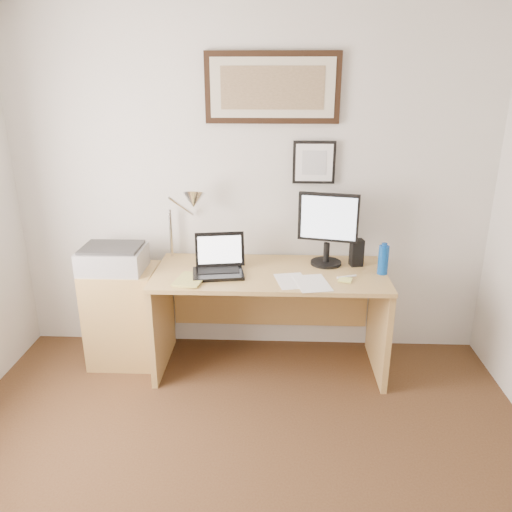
# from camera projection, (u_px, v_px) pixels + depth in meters

# --- Properties ---
(wall_back) EXTENTS (3.50, 0.02, 2.50)m
(wall_back) POSITION_uv_depth(u_px,v_px,m) (251.00, 189.00, 3.63)
(wall_back) COLOR silver
(wall_back) RESTS_ON ground
(side_cabinet) EXTENTS (0.50, 0.40, 0.73)m
(side_cabinet) POSITION_uv_depth(u_px,v_px,m) (124.00, 316.00, 3.67)
(side_cabinet) COLOR #AD8648
(side_cabinet) RESTS_ON floor
(water_bottle) EXTENTS (0.07, 0.07, 0.20)m
(water_bottle) POSITION_uv_depth(u_px,v_px,m) (383.00, 260.00, 3.38)
(water_bottle) COLOR #0C449C
(water_bottle) RESTS_ON desk
(bottle_cap) EXTENTS (0.04, 0.04, 0.02)m
(bottle_cap) POSITION_uv_depth(u_px,v_px,m) (385.00, 245.00, 3.34)
(bottle_cap) COLOR #0C449C
(bottle_cap) RESTS_ON water_bottle
(speaker) EXTENTS (0.10, 0.09, 0.19)m
(speaker) POSITION_uv_depth(u_px,v_px,m) (357.00, 253.00, 3.53)
(speaker) COLOR black
(speaker) RESTS_ON desk
(paper_sheet_a) EXTENTS (0.25, 0.31, 0.00)m
(paper_sheet_a) POSITION_uv_depth(u_px,v_px,m) (292.00, 281.00, 3.29)
(paper_sheet_a) COLOR white
(paper_sheet_a) RESTS_ON desk
(paper_sheet_b) EXTENTS (0.26, 0.33, 0.00)m
(paper_sheet_b) POSITION_uv_depth(u_px,v_px,m) (312.00, 283.00, 3.25)
(paper_sheet_b) COLOR white
(paper_sheet_b) RESTS_ON desk
(sticky_pad) EXTENTS (0.10, 0.10, 0.01)m
(sticky_pad) POSITION_uv_depth(u_px,v_px,m) (345.00, 280.00, 3.29)
(sticky_pad) COLOR #F1F473
(sticky_pad) RESTS_ON desk
(marker_pen) EXTENTS (0.14, 0.06, 0.02)m
(marker_pen) POSITION_uv_depth(u_px,v_px,m) (347.00, 277.00, 3.34)
(marker_pen) COLOR white
(marker_pen) RESTS_ON desk
(book) EXTENTS (0.22, 0.27, 0.02)m
(book) POSITION_uv_depth(u_px,v_px,m) (177.00, 279.00, 3.30)
(book) COLOR #C1BB5A
(book) RESTS_ON desk
(desk) EXTENTS (1.60, 0.70, 0.75)m
(desk) POSITION_uv_depth(u_px,v_px,m) (270.00, 297.00, 3.61)
(desk) COLOR #AD8648
(desk) RESTS_ON floor
(laptop) EXTENTS (0.37, 0.34, 0.26)m
(laptop) POSITION_uv_depth(u_px,v_px,m) (219.00, 265.00, 3.41)
(laptop) COLOR black
(laptop) RESTS_ON desk
(lcd_monitor) EXTENTS (0.42, 0.22, 0.52)m
(lcd_monitor) POSITION_uv_depth(u_px,v_px,m) (328.00, 226.00, 3.48)
(lcd_monitor) COLOR black
(lcd_monitor) RESTS_ON desk
(printer) EXTENTS (0.44, 0.34, 0.18)m
(printer) POSITION_uv_depth(u_px,v_px,m) (113.00, 258.00, 3.50)
(printer) COLOR #A2A2A4
(printer) RESTS_ON side_cabinet
(desk_lamp) EXTENTS (0.29, 0.27, 0.53)m
(desk_lamp) POSITION_uv_depth(u_px,v_px,m) (191.00, 203.00, 3.49)
(desk_lamp) COLOR silver
(desk_lamp) RESTS_ON desk
(picture_large) EXTENTS (0.92, 0.04, 0.47)m
(picture_large) POSITION_uv_depth(u_px,v_px,m) (272.00, 88.00, 3.36)
(picture_large) COLOR black
(picture_large) RESTS_ON wall_back
(picture_small) EXTENTS (0.30, 0.03, 0.30)m
(picture_small) POSITION_uv_depth(u_px,v_px,m) (314.00, 162.00, 3.52)
(picture_small) COLOR black
(picture_small) RESTS_ON wall_back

